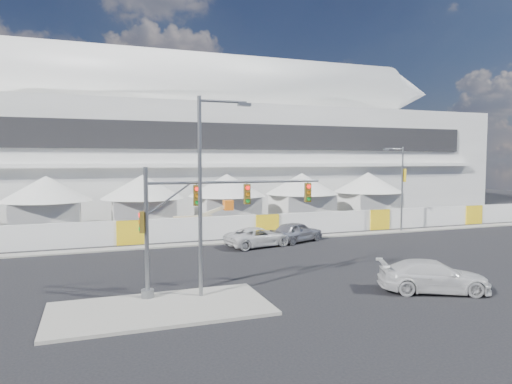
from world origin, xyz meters
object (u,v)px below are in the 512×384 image
object	(u,v)px
streetlight_curb	(401,183)
pickup_curb	(259,237)
streetlight_median	(205,182)
pickup_near	(433,276)
traffic_mast	(191,222)
boom_lift	(188,228)
sedan_silver	(296,232)

from	to	relation	value
streetlight_curb	pickup_curb	bearing A→B (deg)	-171.19
streetlight_median	pickup_near	bearing A→B (deg)	-14.49
streetlight_median	streetlight_curb	size ratio (longest dim) A/B	1.21
traffic_mast	boom_lift	world-z (taller)	traffic_mast
sedan_silver	traffic_mast	bearing A→B (deg)	114.63
pickup_curb	boom_lift	xyz separation A→B (m)	(-4.56, 5.87, 0.11)
pickup_near	streetlight_curb	distance (m)	20.92
sedan_silver	pickup_near	world-z (taller)	sedan_silver
pickup_near	streetlight_curb	xyz separation A→B (m)	(11.06, 17.32, 3.93)
pickup_curb	boom_lift	distance (m)	7.43
traffic_mast	sedan_silver	bearing A→B (deg)	46.82
streetlight_curb	sedan_silver	bearing A→B (deg)	-172.40
streetlight_median	boom_lift	distance (m)	18.70
pickup_curb	pickup_near	xyz separation A→B (m)	(4.30, -14.94, 0.05)
boom_lift	streetlight_curb	bearing A→B (deg)	-9.16
pickup_curb	streetlight_curb	distance (m)	16.04
pickup_near	streetlight_median	xyz separation A→B (m)	(-11.50, 2.97, 4.99)
pickup_curb	streetlight_median	distance (m)	14.85
streetlight_curb	streetlight_median	bearing A→B (deg)	-147.53
pickup_near	boom_lift	size ratio (longest dim) A/B	0.88
boom_lift	pickup_near	bearing A→B (deg)	-66.15
pickup_near	boom_lift	xyz separation A→B (m)	(-8.86, 20.81, 0.06)
streetlight_curb	boom_lift	xyz separation A→B (m)	(-19.92, 3.49, -3.87)
traffic_mast	streetlight_curb	world-z (taller)	streetlight_curb
pickup_curb	streetlight_median	xyz separation A→B (m)	(-7.20, -11.97, 5.04)
boom_lift	traffic_mast	bearing A→B (deg)	-99.77
boom_lift	streetlight_median	bearing A→B (deg)	-97.62
streetlight_median	traffic_mast	bearing A→B (deg)	135.65
traffic_mast	boom_lift	size ratio (longest dim) A/B	1.51
traffic_mast	streetlight_curb	distance (m)	26.95
sedan_silver	streetlight_curb	distance (m)	12.39
traffic_mast	boom_lift	bearing A→B (deg)	79.45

